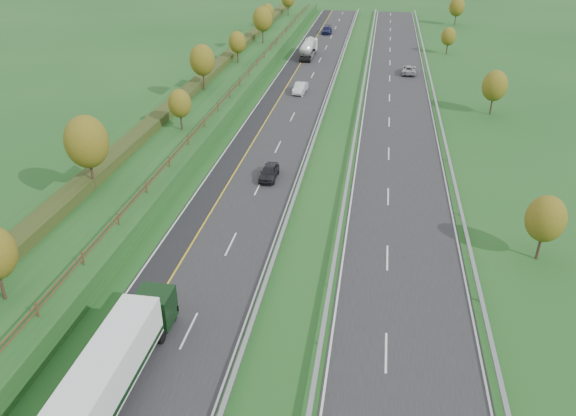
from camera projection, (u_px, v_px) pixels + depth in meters
name	position (u px, v px, depth m)	size (l,w,h in m)	color
ground	(336.00, 129.00, 77.67)	(400.00, 400.00, 0.00)	#19481A
near_carriageway	(285.00, 114.00, 83.16)	(10.50, 200.00, 0.04)	black
far_carriageway	(398.00, 120.00, 80.80)	(10.50, 200.00, 0.04)	black
hard_shoulder	(260.00, 113.00, 83.70)	(3.00, 200.00, 0.04)	black
lane_markings	(328.00, 117.00, 82.13)	(26.75, 200.00, 0.01)	silver
embankment_left	(200.00, 104.00, 84.57)	(12.00, 200.00, 2.00)	#19481A
hedge_left	(187.00, 93.00, 84.13)	(2.20, 180.00, 1.10)	#263716
fence_left	(228.00, 95.00, 82.75)	(0.12, 189.06, 1.20)	#422B19
median_barrier_near	(323.00, 112.00, 82.07)	(0.32, 200.00, 0.71)	gray
median_barrier_far	(358.00, 114.00, 81.34)	(0.32, 200.00, 0.71)	gray
outer_barrier_far	(440.00, 118.00, 79.70)	(0.32, 200.00, 0.71)	gray
trees_left	(193.00, 74.00, 79.06)	(6.64, 164.30, 7.66)	#2D2116
trees_far	(472.00, 50.00, 102.40)	(8.45, 118.60, 7.12)	#2D2116
box_lorry	(109.00, 374.00, 33.35)	(2.58, 16.28, 4.06)	black
road_tanker	(308.00, 48.00, 115.29)	(2.40, 11.22, 3.46)	silver
car_dark_near	(269.00, 172.00, 62.82)	(1.82, 4.52, 1.54)	black
car_silver_mid	(300.00, 88.00, 92.68)	(1.74, 4.98, 1.64)	silver
car_small_far	(327.00, 30.00, 137.90)	(2.30, 5.66, 1.64)	#12153B
car_oncoming	(409.00, 70.00, 103.56)	(2.56, 5.55, 1.54)	#9F9EA2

